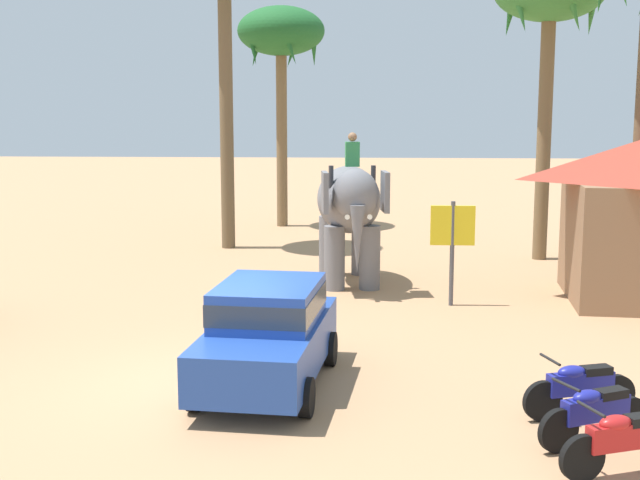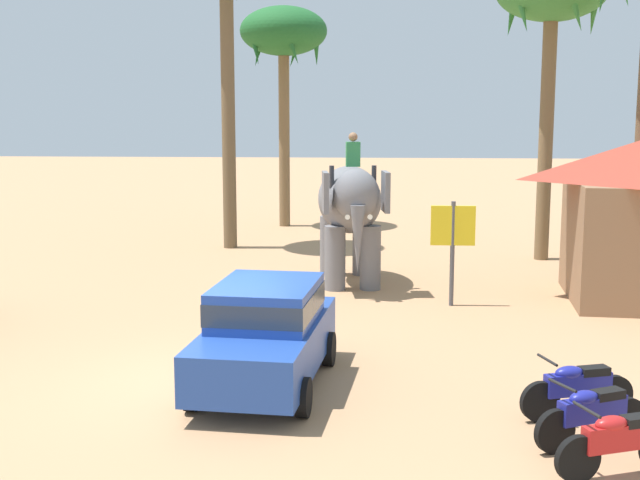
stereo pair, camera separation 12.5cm
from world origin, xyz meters
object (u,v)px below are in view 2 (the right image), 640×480
Objects in this scene: car_sedan_foreground at (266,330)px; motorcycle_nearest_camera at (620,441)px; palm_tree_behind_elephant at (284,37)px; signboard_yellow at (453,233)px; motorcycle_mid_row at (577,388)px; elephant_with_mahout at (350,207)px; motorcycle_second_in_row at (592,413)px.

car_sedan_foreground is 5.76m from motorcycle_nearest_camera.
signboard_yellow is (5.16, -12.63, -5.29)m from palm_tree_behind_elephant.
motorcycle_nearest_camera is at bearing -81.92° from signboard_yellow.
palm_tree_behind_elephant is at bearing 107.98° from motorcycle_mid_row.
palm_tree_behind_elephant is at bearing 104.96° from elephant_with_mahout.
motorcycle_second_in_row is (-0.12, 0.94, 0.00)m from motorcycle_nearest_camera.
motorcycle_nearest_camera is (4.79, -3.16, -0.46)m from car_sedan_foreground.
motorcycle_nearest_camera is 0.99× the size of motorcycle_mid_row.
motorcycle_mid_row is 0.22× the size of palm_tree_behind_elephant.
car_sedan_foreground is at bearing 146.58° from motorcycle_nearest_camera.
car_sedan_foreground is at bearing 166.14° from motorcycle_mid_row.
car_sedan_foreground reaches higher than motorcycle_second_in_row.
motorcycle_second_in_row is 0.95× the size of motorcycle_mid_row.
motorcycle_nearest_camera and motorcycle_second_in_row have the same top height.
motorcycle_nearest_camera is at bearing -33.42° from car_sedan_foreground.
motorcycle_second_in_row is at bearing -25.44° from car_sedan_foreground.
elephant_with_mahout is 2.31× the size of motorcycle_nearest_camera.
motorcycle_mid_row is at bearing -80.17° from signboard_yellow.
motorcycle_nearest_camera is (3.66, -11.25, -1.53)m from elephant_with_mahout.
motorcycle_nearest_camera is at bearing -71.97° from elephant_with_mahout.
signboard_yellow is at bearing 98.08° from motorcycle_nearest_camera.
elephant_with_mahout is 0.49× the size of palm_tree_behind_elephant.
elephant_with_mahout reaches higher than car_sedan_foreground.
motorcycle_mid_row is (0.05, 1.06, 0.00)m from motorcycle_second_in_row.
car_sedan_foreground is 0.52× the size of palm_tree_behind_elephant.
palm_tree_behind_elephant is at bearing 112.22° from signboard_yellow.
motorcycle_nearest_camera is 0.72× the size of signboard_yellow.
elephant_with_mahout reaches higher than motorcycle_second_in_row.
motorcycle_second_in_row is at bearing 97.09° from motorcycle_nearest_camera.
motorcycle_mid_row is at bearing 87.07° from motorcycle_second_in_row.
signboard_yellow reaches higher than car_sedan_foreground.
signboard_yellow is at bearing -43.32° from elephant_with_mahout.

